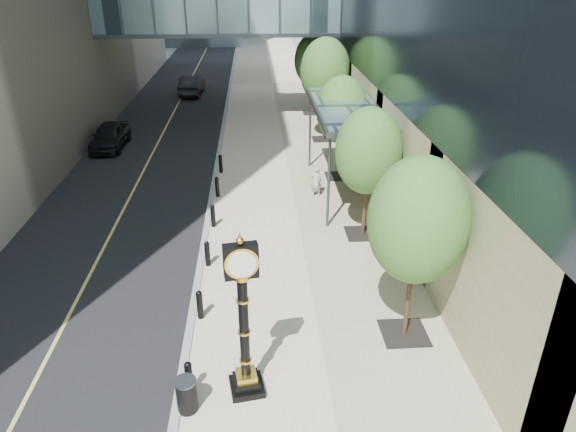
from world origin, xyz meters
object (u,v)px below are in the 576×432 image
(trash_bin, at_px, (187,396))
(car_near, at_px, (110,136))
(street_clock, at_px, (244,329))
(car_far, at_px, (192,85))
(pedestrian, at_px, (316,181))

(trash_bin, relative_size, car_near, 0.20)
(street_clock, bearing_deg, trash_bin, -167.61)
(street_clock, bearing_deg, car_far, 89.05)
(pedestrian, bearing_deg, trash_bin, 71.18)
(car_near, bearing_deg, pedestrian, -34.06)
(pedestrian, distance_m, car_far, 24.03)
(car_near, bearing_deg, car_far, 76.85)
(car_near, xyz_separation_m, car_far, (3.55, 14.36, 0.04))
(trash_bin, distance_m, pedestrian, 14.02)
(car_near, bearing_deg, trash_bin, -71.07)
(pedestrian, bearing_deg, car_far, -68.77)
(trash_bin, xyz_separation_m, car_far, (-3.47, 35.75, 0.31))
(street_clock, xyz_separation_m, pedestrian, (3.29, 12.59, -1.25))
(trash_bin, bearing_deg, car_near, 108.18)
(trash_bin, height_order, pedestrian, pedestrian)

